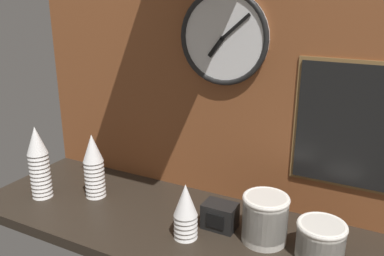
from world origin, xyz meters
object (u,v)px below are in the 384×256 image
(cup_stack_center_right, at_px, (186,211))
(wall_clock, at_px, (223,38))
(bowl_stack_right, at_px, (265,218))
(napkin_dispenser, at_px, (220,216))
(cup_stack_far_left, at_px, (39,162))
(cup_stack_left, at_px, (94,166))
(menu_board, at_px, (359,128))
(bowl_stack_far_right, at_px, (321,239))

(cup_stack_center_right, bearing_deg, wall_clock, 92.69)
(bowl_stack_right, xyz_separation_m, napkin_dispenser, (-0.16, 0.00, -0.04))
(cup_stack_far_left, relative_size, bowl_stack_right, 1.82)
(cup_stack_left, bearing_deg, napkin_dispenser, 1.89)
(bowl_stack_right, xyz_separation_m, menu_board, (0.23, 0.22, 0.28))
(napkin_dispenser, bearing_deg, cup_stack_far_left, -170.60)
(wall_clock, relative_size, napkin_dispenser, 2.93)
(bowl_stack_right, bearing_deg, wall_clock, 140.30)
(bowl_stack_right, bearing_deg, cup_stack_center_right, -156.50)
(wall_clock, bearing_deg, bowl_stack_right, -39.70)
(cup_stack_far_left, distance_m, napkin_dispenser, 0.75)
(cup_stack_left, relative_size, cup_stack_center_right, 1.34)
(bowl_stack_far_right, distance_m, menu_board, 0.38)
(bowl_stack_right, height_order, wall_clock, wall_clock)
(cup_stack_far_left, xyz_separation_m, napkin_dispenser, (0.73, 0.12, -0.10))
(cup_stack_center_right, height_order, napkin_dispenser, cup_stack_center_right)
(bowl_stack_right, xyz_separation_m, wall_clock, (-0.25, 0.21, 0.54))
(cup_stack_center_right, bearing_deg, bowl_stack_far_right, 13.12)
(cup_stack_far_left, bearing_deg, napkin_dispenser, 9.40)
(cup_stack_center_right, xyz_separation_m, menu_board, (0.47, 0.32, 0.27))
(cup_stack_left, bearing_deg, wall_clock, 26.76)
(bowl_stack_far_right, xyz_separation_m, napkin_dispenser, (-0.34, 0.01, -0.02))
(wall_clock, distance_m, menu_board, 0.55)
(bowl_stack_right, bearing_deg, napkin_dispenser, 178.95)
(menu_board, relative_size, napkin_dispenser, 3.78)
(cup_stack_left, xyz_separation_m, wall_clock, (0.45, 0.23, 0.50))
(cup_stack_left, xyz_separation_m, bowl_stack_right, (0.70, 0.01, -0.05))
(cup_stack_left, height_order, napkin_dispenser, cup_stack_left)
(napkin_dispenser, bearing_deg, bowl_stack_right, -1.05)
(napkin_dispenser, bearing_deg, bowl_stack_far_right, -1.51)
(cup_stack_center_right, height_order, wall_clock, wall_clock)
(bowl_stack_far_right, bearing_deg, menu_board, 77.60)
(cup_stack_left, height_order, bowl_stack_right, cup_stack_left)
(cup_stack_far_left, distance_m, menu_board, 1.19)
(cup_stack_left, height_order, cup_stack_far_left, cup_stack_far_left)
(wall_clock, height_order, napkin_dispenser, wall_clock)
(wall_clock, xyz_separation_m, napkin_dispenser, (0.09, -0.21, -0.58))
(bowl_stack_far_right, relative_size, menu_board, 0.35)
(menu_board, bearing_deg, napkin_dispenser, -151.08)
(cup_stack_left, xyz_separation_m, bowl_stack_far_right, (0.88, 0.01, -0.07))
(bowl_stack_right, distance_m, napkin_dispenser, 0.17)
(cup_stack_far_left, relative_size, cup_stack_center_right, 1.51)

